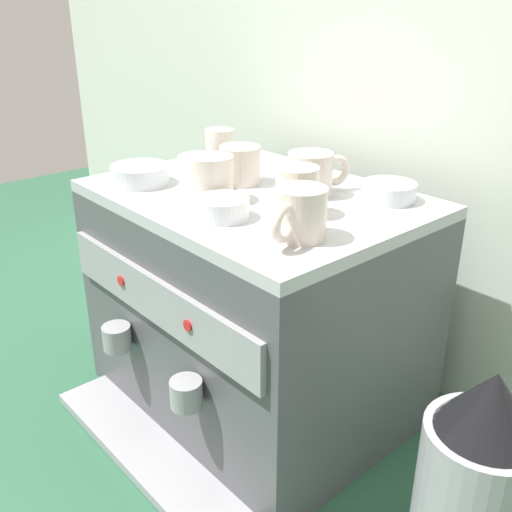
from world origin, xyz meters
name	(u,v)px	position (x,y,z in m)	size (l,w,h in m)	color
ground_plane	(256,396)	(0.00, 0.00, 0.00)	(4.00, 4.00, 0.00)	#28563D
tiled_backsplash_wall	(372,108)	(0.00, 0.34, 0.59)	(2.80, 0.03, 1.19)	silver
espresso_machine	(254,303)	(0.00, 0.00, 0.24)	(0.62, 0.57, 0.47)	#4C4C51
ceramic_cup_0	(312,174)	(0.08, 0.07, 0.51)	(0.08, 0.13, 0.08)	beige
ceramic_cup_1	(297,192)	(0.14, -0.03, 0.52)	(0.09, 0.10, 0.08)	beige
ceramic_cup_2	(238,165)	(-0.07, 0.01, 0.51)	(0.09, 0.11, 0.07)	beige
ceramic_cup_3	(219,145)	(-0.23, 0.09, 0.51)	(0.10, 0.07, 0.07)	beige
ceramic_cup_4	(299,214)	(0.22, -0.10, 0.51)	(0.08, 0.12, 0.08)	beige
ceramic_cup_5	(212,178)	(-0.02, -0.09, 0.52)	(0.11, 0.10, 0.08)	beige
ceramic_bowl_0	(389,192)	(0.19, 0.15, 0.49)	(0.10, 0.10, 0.03)	silver
ceramic_bowl_1	(198,165)	(-0.18, 0.00, 0.49)	(0.09, 0.09, 0.04)	silver
ceramic_bowl_2	(223,208)	(0.07, -0.13, 0.49)	(0.09, 0.09, 0.04)	silver
ceramic_bowl_3	(140,175)	(-0.20, -0.14, 0.49)	(0.11, 0.11, 0.04)	silver
coffee_grinder	(477,481)	(0.53, -0.03, 0.17)	(0.17, 0.17, 0.36)	#939399
milk_pitcher	(137,301)	(-0.45, -0.03, 0.07)	(0.09, 0.09, 0.13)	#B7B7BC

